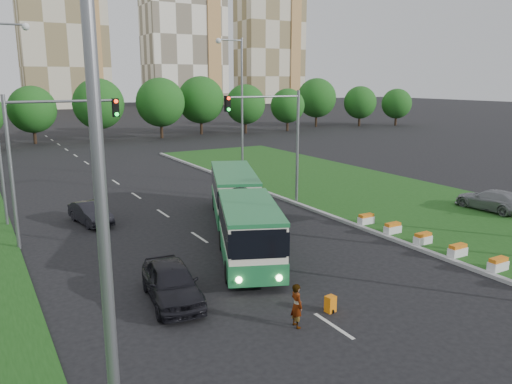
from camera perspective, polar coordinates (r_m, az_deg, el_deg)
ground at (r=24.90m, az=5.58°, el=-7.79°), size 360.00×360.00×0.00m
grass_median at (r=38.86m, az=14.38°, el=-0.52°), size 14.00×60.00×0.15m
median_kerb at (r=34.46m, az=6.05°, el=-1.83°), size 0.30×60.00×0.18m
lane_markings at (r=41.26m, az=-14.33°, el=0.13°), size 0.20×100.00×0.01m
flower_planters at (r=27.44m, az=20.25°, el=-5.60°), size 1.10×11.50×0.60m
traffic_mast_median at (r=34.46m, az=2.56°, el=7.12°), size 5.76×0.32×8.00m
traffic_mast_left at (r=28.29m, az=-23.17°, el=4.89°), size 5.76×0.32×8.00m
street_lamps at (r=30.93m, az=-9.77°, el=7.52°), size 36.00×60.00×12.00m
tree_line at (r=77.71m, az=-12.41°, el=9.31°), size 120.00×8.00×9.00m
apartment_tower_ceast at (r=172.09m, az=-21.31°, el=17.31°), size 25.00×15.00×50.00m
apartment_tower_east at (r=182.93m, az=-8.25°, el=17.21°), size 27.00×15.00×47.00m
midrise_east at (r=198.51m, az=1.56°, el=15.95°), size 24.00×14.00×40.00m
articulated_bus at (r=27.98m, az=-2.44°, el=-1.93°), size 2.52×16.17×2.66m
car_left_near at (r=20.49m, az=-9.61°, el=-10.14°), size 2.52×4.91×1.60m
car_left_far at (r=32.44m, az=-18.39°, el=-2.30°), size 2.09×4.21×1.33m
car_median at (r=36.86m, az=25.34°, el=-0.82°), size 2.18×4.93×1.41m
pedestrian at (r=18.31m, az=4.66°, el=-12.80°), size 0.44×0.63×1.64m
shopping_trolley at (r=19.74m, az=8.50°, el=-12.55°), size 0.37×0.39×0.64m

